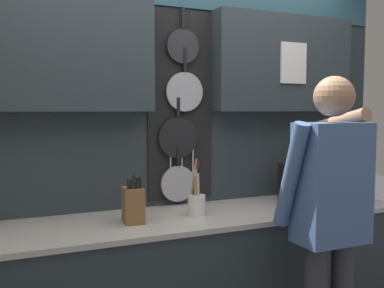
{
  "coord_description": "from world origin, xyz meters",
  "views": [
    {
      "loc": [
        -1.12,
        -2.34,
        1.55
      ],
      "look_at": [
        -0.02,
        0.21,
        1.33
      ],
      "focal_mm": 40.0,
      "sensor_mm": 36.0,
      "label": 1
    }
  ],
  "objects_px": {
    "microwave": "(322,183)",
    "utensil_crock": "(196,201)",
    "person": "(329,207)",
    "knife_block": "(133,205)"
  },
  "relations": [
    {
      "from": "microwave",
      "to": "utensil_crock",
      "type": "distance_m",
      "value": 0.95
    },
    {
      "from": "microwave",
      "to": "person",
      "type": "relative_size",
      "value": 0.27
    },
    {
      "from": "microwave",
      "to": "knife_block",
      "type": "distance_m",
      "value": 1.34
    },
    {
      "from": "microwave",
      "to": "person",
      "type": "bearing_deg",
      "value": -127.15
    },
    {
      "from": "knife_block",
      "to": "person",
      "type": "xyz_separation_m",
      "value": [
        0.93,
        -0.54,
        0.01
      ]
    },
    {
      "from": "microwave",
      "to": "person",
      "type": "distance_m",
      "value": 0.68
    },
    {
      "from": "microwave",
      "to": "knife_block",
      "type": "xyz_separation_m",
      "value": [
        -1.34,
        0.0,
        -0.03
      ]
    },
    {
      "from": "person",
      "to": "knife_block",
      "type": "bearing_deg",
      "value": 149.59
    },
    {
      "from": "microwave",
      "to": "person",
      "type": "height_order",
      "value": "person"
    },
    {
      "from": "knife_block",
      "to": "utensil_crock",
      "type": "relative_size",
      "value": 0.81
    }
  ]
}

